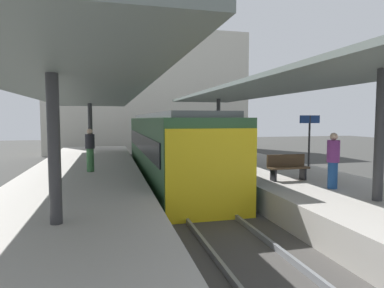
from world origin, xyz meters
TOP-DOWN VIEW (x-y plane):
  - ground_plane at (0.00, 0.00)m, footprint 80.00×80.00m
  - platform_left at (-3.80, 0.00)m, footprint 4.40×28.00m
  - platform_right at (3.80, 0.00)m, footprint 4.40×28.00m
  - track_ballast at (0.00, 0.00)m, footprint 3.20×28.00m
  - rail_near_side at (-0.72, 0.00)m, footprint 0.08×28.00m
  - rail_far_side at (0.72, 0.00)m, footprint 0.08×28.00m
  - commuter_train at (0.00, 3.60)m, footprint 2.78×13.41m
  - canopy_left at (-3.80, 1.40)m, footprint 4.18×21.00m
  - canopy_right at (3.80, 1.40)m, footprint 4.18×21.00m
  - platform_bench at (3.06, -1.81)m, footprint 1.40×0.41m
  - platform_sign at (5.24, 0.26)m, footprint 0.90×0.08m
  - passenger_near_bench at (-3.50, 1.69)m, footprint 0.36×0.36m
  - passenger_mid_platform at (3.66, -3.35)m, footprint 0.36×0.36m
  - station_building_backdrop at (0.86, 20.00)m, footprint 18.00×6.00m

SIDE VIEW (x-z plane):
  - ground_plane at x=0.00m, z-range 0.00..0.00m
  - track_ballast at x=0.00m, z-range 0.00..0.20m
  - rail_near_side at x=-0.72m, z-range 0.20..0.34m
  - rail_far_side at x=0.72m, z-range 0.20..0.34m
  - platform_left at x=-3.80m, z-range 0.00..1.00m
  - platform_right at x=3.80m, z-range 0.00..1.00m
  - platform_bench at x=3.06m, z-range 1.03..1.89m
  - commuter_train at x=0.00m, z-range 0.18..3.28m
  - passenger_mid_platform at x=3.66m, z-range 1.03..2.69m
  - passenger_near_bench at x=-3.50m, z-range 1.03..2.72m
  - platform_sign at x=5.24m, z-range 1.52..3.73m
  - canopy_left at x=-3.80m, z-range 2.43..5.53m
  - canopy_right at x=3.80m, z-range 2.60..6.06m
  - station_building_backdrop at x=0.86m, z-range 0.00..11.00m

